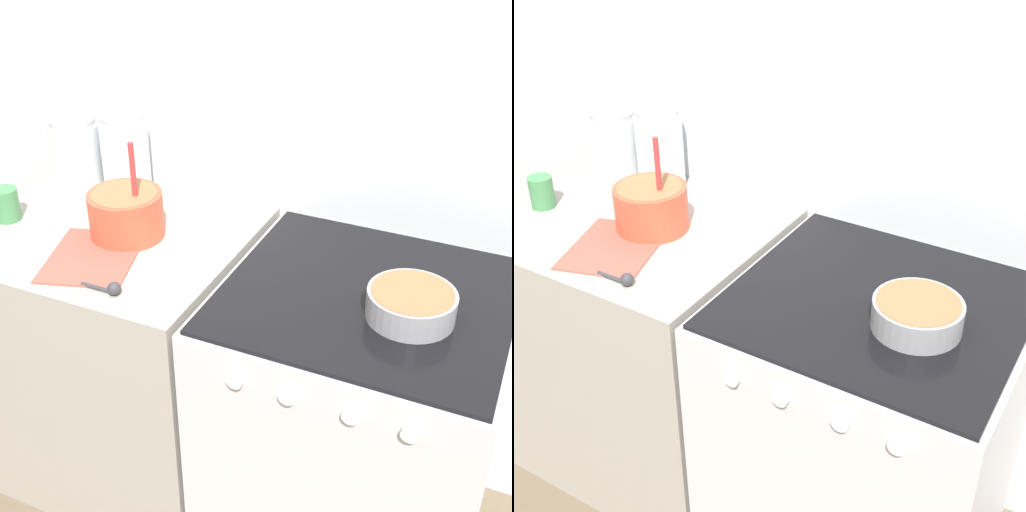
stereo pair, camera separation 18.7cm
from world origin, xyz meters
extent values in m
cube|color=silver|center=(0.00, 0.72, 1.20)|extent=(4.59, 0.05, 2.40)
cube|color=#9E998E|center=(-0.40, 0.35, 0.45)|extent=(0.79, 0.70, 0.90)
cube|color=silver|center=(0.39, 0.35, 0.44)|extent=(0.75, 0.70, 0.89)
cube|color=black|center=(0.39, 0.35, 0.89)|extent=(0.72, 0.67, 0.01)
cylinder|color=white|center=(0.18, -0.01, 0.82)|extent=(0.04, 0.02, 0.04)
cylinder|color=white|center=(0.31, -0.01, 0.82)|extent=(0.04, 0.02, 0.04)
cylinder|color=white|center=(0.46, -0.01, 0.82)|extent=(0.04, 0.02, 0.04)
cylinder|color=white|center=(0.59, -0.01, 0.82)|extent=(0.04, 0.02, 0.04)
cylinder|color=#D84C33|center=(-0.33, 0.35, 0.97)|extent=(0.21, 0.21, 0.13)
cylinder|color=#8C603D|center=(-0.33, 0.35, 1.00)|extent=(0.19, 0.19, 0.07)
cylinder|color=red|center=(-0.30, 0.35, 1.06)|extent=(0.02, 0.02, 0.27)
cylinder|color=gray|center=(0.51, 0.29, 0.94)|extent=(0.22, 0.22, 0.07)
cylinder|color=#8C603D|center=(0.51, 0.29, 0.94)|extent=(0.20, 0.20, 0.06)
cylinder|color=silver|center=(-0.68, 0.59, 1.00)|extent=(0.16, 0.16, 0.20)
cylinder|color=silver|center=(-0.68, 0.59, 0.96)|extent=(0.14, 0.14, 0.12)
cylinder|color=#B2B2B7|center=(-0.68, 0.59, 1.11)|extent=(0.15, 0.15, 0.02)
cylinder|color=silver|center=(-0.49, 0.59, 1.02)|extent=(0.15, 0.15, 0.24)
cylinder|color=white|center=(-0.49, 0.59, 0.97)|extent=(0.13, 0.13, 0.15)
cylinder|color=#B2B2B7|center=(-0.49, 0.59, 1.15)|extent=(0.14, 0.14, 0.02)
cylinder|color=#3F7F4C|center=(-0.71, 0.29, 0.95)|extent=(0.07, 0.07, 0.10)
cube|color=#CC4C3F|center=(-0.35, 0.20, 0.90)|extent=(0.31, 0.35, 0.01)
cylinder|color=#333338|center=(-0.25, 0.08, 0.91)|extent=(0.09, 0.01, 0.01)
sphere|color=#333338|center=(-0.20, 0.08, 0.92)|extent=(0.04, 0.04, 0.04)
camera|label=1|loc=(0.75, -1.14, 1.91)|focal=50.00mm
camera|label=2|loc=(0.91, -1.05, 1.91)|focal=50.00mm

